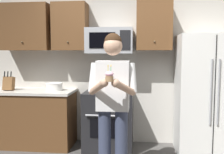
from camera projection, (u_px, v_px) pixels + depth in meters
wall_back at (120, 66)px, 4.42m from camera, size 4.40×0.10×2.60m
oven_range at (109, 120)px, 4.13m from camera, size 0.76×0.70×0.93m
microwave at (110, 41)px, 4.12m from camera, size 0.74×0.41×0.40m
refrigerator at (208, 95)px, 3.89m from camera, size 0.90×0.75×1.80m
cabinet_row_upper at (75, 27)px, 4.21m from camera, size 2.78×0.36×0.76m
counter_left at (31, 118)px, 4.29m from camera, size 1.44×0.66×0.92m
knife_block at (9, 83)px, 4.22m from camera, size 0.16×0.15×0.32m
bowl_large_white at (54, 86)px, 4.20m from camera, size 0.27×0.27×0.13m
person at (113, 99)px, 3.04m from camera, size 0.60×0.48×1.76m
cupcake at (110, 76)px, 2.69m from camera, size 0.09×0.09×0.17m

